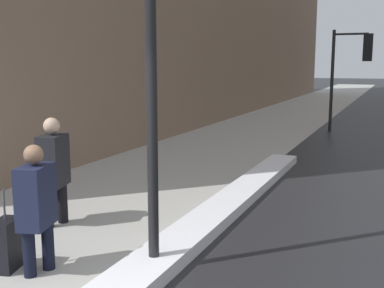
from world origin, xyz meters
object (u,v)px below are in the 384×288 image
at_px(traffic_light_near, 355,59).
at_px(rolling_suitcase, 7,245).
at_px(pedestrian_in_glasses, 36,203).
at_px(pedestrian_trailing, 53,167).

distance_m(traffic_light_near, rolling_suitcase, 13.70).
xyz_separation_m(traffic_light_near, pedestrian_in_glasses, (-2.10, -13.21, -1.68)).
bearing_deg(traffic_light_near, rolling_suitcase, -101.44).
xyz_separation_m(pedestrian_in_glasses, rolling_suitcase, (-0.39, -0.08, -0.51)).
xyz_separation_m(traffic_light_near, rolling_suitcase, (-2.49, -13.29, -2.19)).
relative_size(pedestrian_in_glasses, pedestrian_trailing, 0.93).
height_order(pedestrian_in_glasses, rolling_suitcase, pedestrian_in_glasses).
bearing_deg(rolling_suitcase, traffic_light_near, 153.96).
bearing_deg(pedestrian_in_glasses, pedestrian_trailing, -162.61).
bearing_deg(pedestrian_trailing, rolling_suitcase, 3.68).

